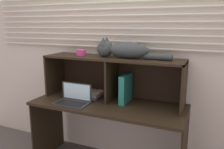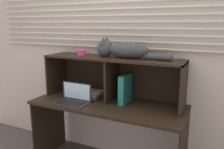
# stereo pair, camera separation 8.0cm
# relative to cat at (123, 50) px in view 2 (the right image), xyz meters

# --- Properties ---
(back_panel_with_blinds) EXTENTS (4.40, 0.08, 2.50)m
(back_panel_with_blinds) POSITION_rel_cat_xyz_m (-0.12, 0.23, -0.07)
(back_panel_with_blinds) COLOR beige
(back_panel_with_blinds) RESTS_ON ground
(desk) EXTENTS (1.61, 0.63, 0.77)m
(desk) POSITION_rel_cat_xyz_m (-0.12, -0.12, -0.70)
(desk) COLOR black
(desk) RESTS_ON ground
(hutch_shelf_unit) EXTENTS (1.50, 0.37, 0.47)m
(hutch_shelf_unit) POSITION_rel_cat_xyz_m (-0.12, 0.04, -0.22)
(hutch_shelf_unit) COLOR black
(hutch_shelf_unit) RESTS_ON desk
(cat) EXTENTS (0.79, 0.18, 0.21)m
(cat) POSITION_rel_cat_xyz_m (0.00, 0.00, 0.00)
(cat) COLOR #323939
(cat) RESTS_ON hutch_shelf_unit
(laptop) EXTENTS (0.36, 0.22, 0.20)m
(laptop) POSITION_rel_cat_xyz_m (-0.46, -0.25, -0.51)
(laptop) COLOR #2A2A2A
(laptop) RESTS_ON desk
(binder_upright) EXTENTS (0.06, 0.26, 0.30)m
(binder_upright) POSITION_rel_cat_xyz_m (0.04, -0.00, -0.41)
(binder_upright) COLOR #1E7468
(binder_upright) RESTS_ON desk
(book_stack) EXTENTS (0.18, 0.23, 0.06)m
(book_stack) POSITION_rel_cat_xyz_m (-0.35, 0.00, -0.52)
(book_stack) COLOR gray
(book_stack) RESTS_ON desk
(small_basket) EXTENTS (0.10, 0.10, 0.06)m
(small_basket) POSITION_rel_cat_xyz_m (-0.49, -0.00, -0.05)
(small_basket) COLOR #D2377E
(small_basket) RESTS_ON hutch_shelf_unit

